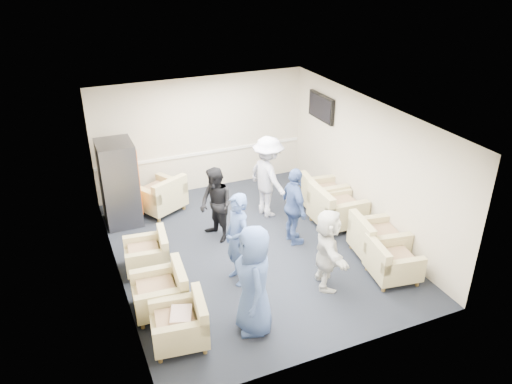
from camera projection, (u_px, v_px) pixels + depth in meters
name	position (u px, v px, depth m)	size (l,w,h in m)	color
floor	(252.00, 249.00, 9.70)	(6.00, 6.00, 0.00)	black
ceiling	(251.00, 115.00, 8.49)	(6.00, 6.00, 0.00)	white
back_wall	(202.00, 135.00, 11.56)	(5.00, 0.02, 2.70)	beige
front_wall	(338.00, 277.00, 6.62)	(5.00, 0.02, 2.70)	beige
left_wall	(112.00, 213.00, 8.21)	(0.02, 6.00, 2.70)	beige
right_wall	(367.00, 165.00, 9.97)	(0.02, 6.00, 2.70)	beige
chair_rail	(203.00, 153.00, 11.75)	(4.98, 0.04, 0.06)	white
tv	(321.00, 107.00, 11.12)	(0.10, 1.00, 0.58)	black
armchair_left_near	(182.00, 325.00, 7.31)	(0.89, 0.89, 0.63)	tan
armchair_left_mid	(163.00, 293.00, 7.95)	(0.88, 0.88, 0.66)	tan
armchair_left_far	(150.00, 255.00, 8.98)	(0.83, 0.83, 0.60)	tan
armchair_right_near	(390.00, 263.00, 8.72)	(0.91, 0.91, 0.63)	tan
armchair_right_midnear	(375.00, 240.00, 9.33)	(1.00, 1.00, 0.70)	tan
armchair_right_midfar	(334.00, 210.00, 10.33)	(0.97, 0.97, 0.76)	tan
armchair_right_far	(322.00, 196.00, 10.95)	(0.96, 0.96, 0.70)	tan
armchair_corner	(161.00, 197.00, 10.91)	(1.22, 1.22, 0.72)	tan
vending_machine	(119.00, 183.00, 10.27)	(0.73, 0.85, 1.79)	#52515A
backpack	(172.00, 279.00, 8.39)	(0.34, 0.30, 0.50)	black
pillow	(181.00, 316.00, 7.24)	(0.40, 0.30, 0.11)	beige
person_front_left	(254.00, 281.00, 7.32)	(0.87, 0.56, 1.78)	#3D5592
person_mid_left	(238.00, 239.00, 8.43)	(0.61, 0.40, 1.68)	#3D5592
person_back_left	(216.00, 205.00, 9.71)	(0.74, 0.58, 1.52)	black
person_back_right	(268.00, 177.00, 10.55)	(1.15, 0.66, 1.79)	white
person_mid_right	(294.00, 207.00, 9.58)	(0.93, 0.39, 1.58)	#3D5592
person_front_right	(327.00, 249.00, 8.36)	(1.35, 0.43, 1.46)	silver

